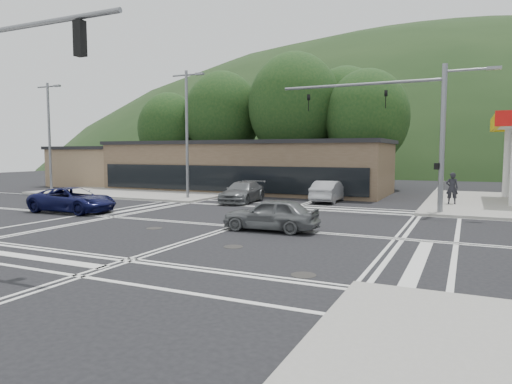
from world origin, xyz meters
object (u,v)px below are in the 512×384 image
at_px(car_queue_b, 339,188).
at_px(car_blue_west, 73,200).
at_px(car_northbound, 242,192).
at_px(car_queue_a, 329,191).
at_px(pedestrian, 452,188).
at_px(car_grey_center, 271,214).

bearing_deg(car_queue_b, car_blue_west, 59.73).
height_order(car_queue_b, car_northbound, car_queue_b).
bearing_deg(car_blue_west, car_northbound, -38.77).
xyz_separation_m(car_queue_a, car_northbound, (-5.15, -2.78, -0.02)).
distance_m(car_blue_west, car_queue_a, 16.12).
bearing_deg(car_blue_west, car_queue_b, -41.69).
xyz_separation_m(car_queue_a, car_queue_b, (0.00, 2.56, 0.03)).
xyz_separation_m(car_blue_west, pedestrian, (19.15, 12.12, 0.43)).
distance_m(car_queue_b, pedestrian, 7.84).
relative_size(car_queue_a, car_queue_b, 1.00).
height_order(car_queue_a, car_northbound, car_queue_a).
bearing_deg(car_queue_a, pedestrian, -174.63).
xyz_separation_m(car_grey_center, car_northbound, (-6.03, 9.30, -0.00)).
height_order(car_blue_west, car_northbound, car_blue_west).
bearing_deg(car_queue_a, car_northbound, 27.53).
distance_m(car_grey_center, car_queue_a, 12.12).
distance_m(car_blue_west, car_queue_b, 18.01).
bearing_deg(car_queue_b, pedestrian, 176.73).
xyz_separation_m(car_queue_b, pedestrian, (7.64, -1.73, 0.38)).
relative_size(car_queue_a, pedestrian, 2.24).
distance_m(car_northbound, pedestrian, 13.30).
xyz_separation_m(car_grey_center, car_queue_b, (-0.88, 14.65, 0.05)).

